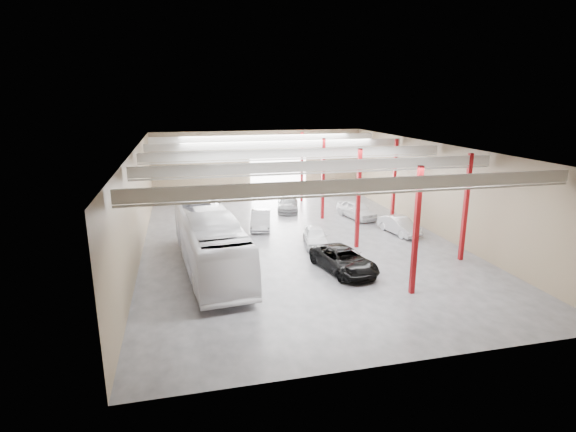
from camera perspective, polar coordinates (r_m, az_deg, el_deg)
name	(u,v)px	position (r m, az deg, el deg)	size (l,w,h in m)	color
depot_shell	(298,174)	(32.42, 1.31, 5.31)	(22.12, 32.12, 7.06)	#47474C
coach_bus	(210,241)	(28.04, -9.91, -3.11)	(3.04, 13.00, 3.62)	white
black_sedan	(344,260)	(27.73, 7.10, -5.57)	(2.41, 5.24, 1.46)	black
car_row_a	(316,236)	(32.33, 3.51, -2.57)	(1.61, 4.01, 1.37)	silver
car_row_b	(261,220)	(36.49, -3.48, -0.46)	(1.53, 4.39, 1.45)	#9F9EA3
car_row_c	(288,204)	(42.13, -0.02, 1.59)	(1.90, 4.66, 1.35)	slate
car_right_near	(399,225)	(36.05, 13.95, -1.16)	(1.43, 4.09, 1.35)	#B7B7BC
car_right_far	(356,210)	(39.97, 8.69, 0.82)	(1.81, 4.50, 1.53)	silver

